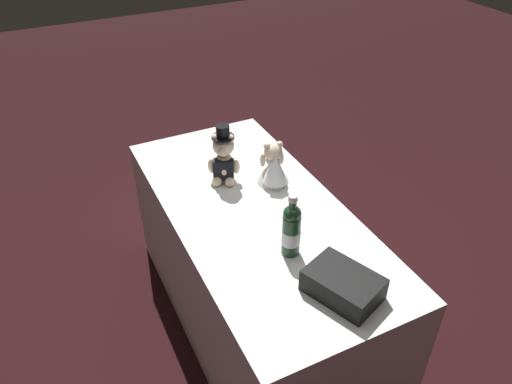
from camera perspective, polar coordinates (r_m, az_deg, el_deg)
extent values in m
plane|color=black|center=(2.85, 0.00, -14.39)|extent=(12.00, 12.00, 0.00)
cube|color=white|center=(2.56, 0.00, -8.85)|extent=(1.66, 0.77, 0.77)
ellipsoid|color=beige|center=(2.48, -3.67, 2.95)|extent=(0.12, 0.11, 0.15)
cube|color=black|center=(2.45, -3.75, 2.54)|extent=(0.09, 0.11, 0.11)
sphere|color=beige|center=(2.41, -3.78, 5.34)|extent=(0.11, 0.11, 0.11)
sphere|color=beige|center=(2.38, -3.88, 4.67)|extent=(0.04, 0.04, 0.04)
sphere|color=beige|center=(2.40, -4.70, 6.23)|extent=(0.04, 0.04, 0.04)
sphere|color=beige|center=(2.39, -2.93, 6.20)|extent=(0.04, 0.04, 0.04)
ellipsoid|color=beige|center=(2.47, -5.14, 3.02)|extent=(0.04, 0.04, 0.08)
ellipsoid|color=beige|center=(2.45, -2.28, 2.95)|extent=(0.04, 0.04, 0.08)
sphere|color=beige|center=(2.46, -4.52, 1.20)|extent=(0.05, 0.05, 0.05)
sphere|color=beige|center=(2.45, -3.02, 1.16)|extent=(0.05, 0.05, 0.05)
cylinder|color=black|center=(2.39, -3.82, 6.34)|extent=(0.11, 0.11, 0.01)
cylinder|color=black|center=(2.37, -3.85, 7.02)|extent=(0.07, 0.07, 0.06)
cone|color=white|center=(2.46, 1.93, 2.56)|extent=(0.17, 0.17, 0.13)
ellipsoid|color=white|center=(2.43, 1.96, 3.66)|extent=(0.08, 0.07, 0.06)
sphere|color=beige|center=(2.41, 1.98, 4.65)|extent=(0.09, 0.09, 0.09)
sphere|color=beige|center=(2.44, 1.75, 5.00)|extent=(0.04, 0.04, 0.04)
sphere|color=beige|center=(2.40, 2.73, 5.48)|extent=(0.03, 0.03, 0.03)
sphere|color=beige|center=(2.38, 1.26, 5.31)|extent=(0.03, 0.03, 0.03)
ellipsoid|color=beige|center=(2.46, 2.87, 3.94)|extent=(0.03, 0.03, 0.07)
ellipsoid|color=beige|center=(2.44, 0.78, 3.68)|extent=(0.03, 0.03, 0.07)
cone|color=white|center=(2.40, 2.26, 2.73)|extent=(0.16, 0.15, 0.16)
cylinder|color=#1E4123|center=(2.03, 4.13, -4.91)|extent=(0.08, 0.08, 0.19)
sphere|color=#1E4123|center=(1.96, 4.26, -2.51)|extent=(0.07, 0.07, 0.07)
cylinder|color=#1E4123|center=(1.93, 4.33, -1.41)|extent=(0.03, 0.03, 0.08)
cylinder|color=silver|center=(1.91, 4.36, -0.73)|extent=(0.04, 0.04, 0.03)
cylinder|color=white|center=(2.04, 4.12, -5.11)|extent=(0.08, 0.08, 0.07)
cylinder|color=navy|center=(2.81, -2.94, 5.65)|extent=(0.11, 0.07, 0.01)
cone|color=silver|center=(2.87, -2.78, 6.27)|extent=(0.02, 0.02, 0.01)
cube|color=black|center=(1.91, 9.97, -10.45)|extent=(0.32, 0.28, 0.10)
cube|color=#B7B7BF|center=(1.90, 7.23, -10.68)|extent=(0.03, 0.02, 0.02)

